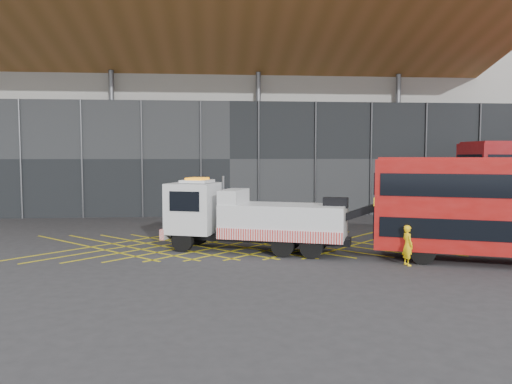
{
  "coord_description": "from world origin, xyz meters",
  "views": [
    {
      "loc": [
        0.92,
        -23.37,
        4.2
      ],
      "look_at": [
        3.0,
        1.5,
        2.4
      ],
      "focal_mm": 35.0,
      "sensor_mm": 36.0,
      "label": 1
    }
  ],
  "objects": [
    {
      "name": "worker",
      "position": [
        8.31,
        -4.97,
        0.78
      ],
      "size": [
        0.45,
        0.62,
        1.56
      ],
      "primitive_type": "imported",
      "rotation": [
        0.0,
        0.0,
        1.71
      ],
      "color": "yellow",
      "rests_on": "ground_plane"
    },
    {
      "name": "road_markings",
      "position": [
        1.6,
        0.0,
        0.01
      ],
      "size": [
        19.96,
        7.16,
        0.01
      ],
      "color": "gold",
      "rests_on": "ground_plane"
    },
    {
      "name": "recovery_truck",
      "position": [
        2.4,
        -1.56,
        1.52
      ],
      "size": [
        9.27,
        4.83,
        3.28
      ],
      "rotation": [
        0.0,
        0.0,
        -0.34
      ],
      "color": "black",
      "rests_on": "ground_plane"
    },
    {
      "name": "construction_building",
      "position": [
        1.92,
        18.4,
        8.98
      ],
      "size": [
        55.0,
        23.97,
        18.0
      ],
      "color": "#9A9994",
      "rests_on": "ground_plane"
    },
    {
      "name": "bus_towed",
      "position": [
        12.34,
        -5.13,
        2.3
      ],
      "size": [
        10.3,
        6.05,
        4.15
      ],
      "rotation": [
        0.0,
        0.0,
        -0.39
      ],
      "color": "#9E0F0C",
      "rests_on": "ground_plane"
    },
    {
      "name": "ground_plane",
      "position": [
        0.0,
        0.0,
        0.0
      ],
      "size": [
        120.0,
        120.0,
        0.0
      ],
      "primitive_type": "plane",
      "color": "#2C2B2E"
    }
  ]
}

